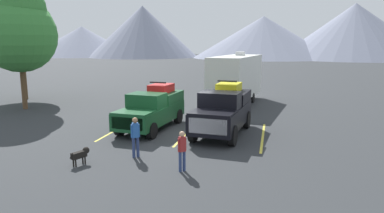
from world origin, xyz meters
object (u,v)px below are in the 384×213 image
pickup_truck_b (223,110)px  person_b (182,148)px  camper_trailer_a (236,77)px  person_a (135,134)px  pickup_truck_a (153,108)px  dog (81,154)px

pickup_truck_b → person_b: pickup_truck_b is taller
camper_trailer_a → person_a: 13.99m
pickup_truck_a → camper_trailer_a: camper_trailer_a is taller
person_b → person_a: bearing=153.9°
pickup_truck_b → camper_trailer_a: bearing=92.1°
dog → pickup_truck_b: bearing=51.5°
pickup_truck_a → dog: (-0.75, -6.14, -0.70)m
pickup_truck_b → person_b: (-0.69, -5.70, -0.37)m
person_a → person_b: person_a is taller
pickup_truck_a → person_b: size_ratio=3.54×
pickup_truck_b → person_b: bearing=-96.9°
camper_trailer_a → dog: size_ratio=10.47×
person_a → dog: (-1.73, -1.27, -0.54)m
pickup_truck_b → pickup_truck_a: bearing=176.1°
dog → pickup_truck_a: bearing=83.0°
camper_trailer_a → person_a: (-2.62, -13.70, -1.11)m
pickup_truck_a → person_a: 4.96m
person_a → person_b: bearing=-26.1°
person_a → person_b: (2.27, -1.11, -0.09)m
pickup_truck_a → pickup_truck_b: size_ratio=0.99×
pickup_truck_b → camper_trailer_a: (-0.33, 9.10, 0.82)m
pickup_truck_a → person_b: bearing=-61.5°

